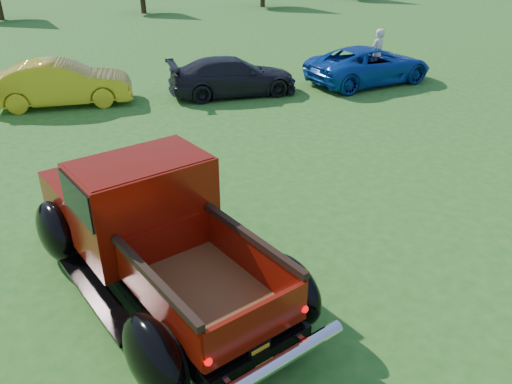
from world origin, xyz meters
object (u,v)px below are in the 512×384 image
pickup_truck (146,223)px  show_car_blue (369,65)px  show_car_grey (233,76)px  spectator (377,55)px  show_car_yellow (62,83)px

pickup_truck → show_car_blue: size_ratio=1.19×
show_car_grey → spectator: (5.49, -0.54, 0.30)m
show_car_yellow → show_car_blue: (10.26, -2.07, -0.04)m
pickup_truck → show_car_blue: bearing=26.3°
pickup_truck → show_car_yellow: size_ratio=1.33×
pickup_truck → show_car_blue: pickup_truck is taller
pickup_truck → show_car_grey: (5.23, 8.66, -0.31)m
show_car_blue → spectator: 0.61m
show_car_yellow → pickup_truck: bearing=-168.2°
show_car_yellow → show_car_blue: bearing=-89.7°
show_car_grey → spectator: spectator is taller
show_car_grey → show_car_blue: 5.06m
show_car_yellow → spectator: bearing=-87.9°
pickup_truck → show_car_grey: 10.12m
show_car_grey → pickup_truck: bearing=158.4°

